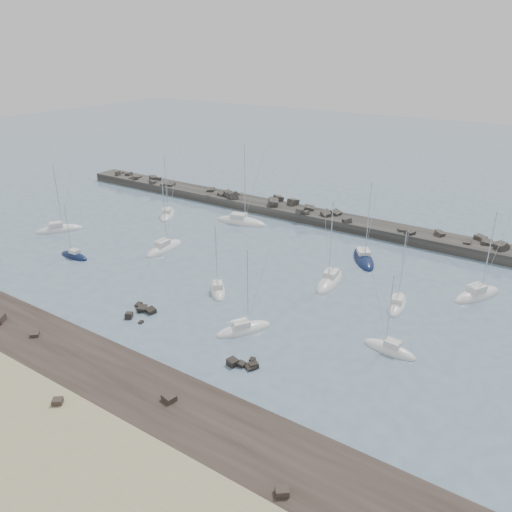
# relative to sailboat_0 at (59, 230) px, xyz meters

# --- Properties ---
(ground) EXTENTS (400.00, 400.00, 0.00)m
(ground) POSITION_rel_sailboat_0_xyz_m (40.55, -5.17, -0.15)
(ground) COLOR slate
(ground) RESTS_ON ground
(rock_shelf) EXTENTS (140.00, 12.00, 1.94)m
(rock_shelf) POSITION_rel_sailboat_0_xyz_m (40.09, -27.17, -0.14)
(rock_shelf) COLOR black
(rock_shelf) RESTS_ON ground
(rock_cluster_near) EXTENTS (4.34, 4.22, 1.39)m
(rock_cluster_near) POSITION_rel_sailboat_0_xyz_m (36.39, -13.89, 0.05)
(rock_cluster_near) COLOR black
(rock_cluster_near) RESTS_ON ground
(rock_cluster_far) EXTENTS (3.64, 2.92, 1.13)m
(rock_cluster_far) POSITION_rel_sailboat_0_xyz_m (54.79, -16.18, 0.04)
(rock_cluster_far) COLOR black
(rock_cluster_far) RESTS_ON ground
(breakwater) EXTENTS (115.00, 7.35, 5.03)m
(breakwater) POSITION_rel_sailboat_0_xyz_m (33.01, 32.83, 0.14)
(breakwater) COLOR #2C2A27
(breakwater) RESTS_ON ground
(sailboat_0) EXTENTS (7.07, 8.66, 13.78)m
(sailboat_0) POSITION_rel_sailboat_0_xyz_m (0.00, 0.00, 0.00)
(sailboat_0) COLOR white
(sailboat_0) RESTS_ON ground
(sailboat_1) EXTENTS (7.07, 8.82, 13.85)m
(sailboat_1) POSITION_rel_sailboat_0_xyz_m (11.08, 18.49, -0.01)
(sailboat_1) COLOR white
(sailboat_1) RESTS_ON ground
(sailboat_2) EXTENTS (6.18, 1.97, 9.98)m
(sailboat_2) POSITION_rel_sailboat_0_xyz_m (13.09, -6.68, -0.01)
(sailboat_2) COLOR #0F1B40
(sailboat_2) RESTS_ON ground
(sailboat_3) EXTENTS (3.14, 8.95, 14.13)m
(sailboat_3) POSITION_rel_sailboat_0_xyz_m (23.58, 4.25, 0.01)
(sailboat_3) COLOR white
(sailboat_3) RESTS_ON ground
(sailboat_4) EXTENTS (11.18, 5.12, 16.91)m
(sailboat_4) POSITION_rel_sailboat_0_xyz_m (26.70, 23.30, -0.00)
(sailboat_4) COLOR white
(sailboat_4) RESTS_ON ground
(sailboat_5) EXTENTS (6.10, 6.45, 10.97)m
(sailboat_5) POSITION_rel_sailboat_0_xyz_m (41.18, -3.17, -0.00)
(sailboat_5) COLOR white
(sailboat_5) RESTS_ON ground
(sailboat_6) EXTENTS (3.81, 9.17, 14.16)m
(sailboat_6) POSITION_rel_sailboat_0_xyz_m (53.60, 8.55, 0.00)
(sailboat_6) COLOR white
(sailboat_6) RESTS_ON ground
(sailboat_7) EXTENTS (5.84, 7.59, 11.83)m
(sailboat_7) POSITION_rel_sailboat_0_xyz_m (50.56, -9.99, -0.02)
(sailboat_7) COLOR white
(sailboat_7) RESTS_ON ground
(sailboat_8) EXTENTS (7.66, 9.50, 14.85)m
(sailboat_8) POSITION_rel_sailboat_0_xyz_m (54.57, 19.39, -0.01)
(sailboat_8) COLOR #0F1B40
(sailboat_8) RESTS_ON ground
(sailboat_9) EXTENTS (6.69, 2.55, 10.57)m
(sailboat_9) POSITION_rel_sailboat_0_xyz_m (67.52, -4.09, -0.01)
(sailboat_9) COLOR white
(sailboat_9) RESTS_ON ground
(sailboat_10) EXTENTS (3.50, 7.56, 11.60)m
(sailboat_10) POSITION_rel_sailboat_0_xyz_m (64.54, 7.21, -0.02)
(sailboat_10) COLOR white
(sailboat_10) RESTS_ON ground
(sailboat_12) EXTENTS (6.45, 8.85, 13.79)m
(sailboat_12) POSITION_rel_sailboat_0_xyz_m (73.23, 16.24, 0.01)
(sailboat_12) COLOR white
(sailboat_12) RESTS_ON ground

